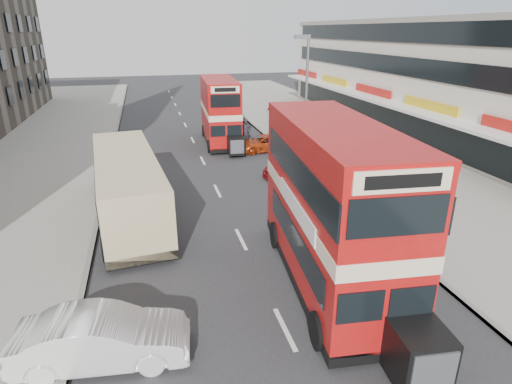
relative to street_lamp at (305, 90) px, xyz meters
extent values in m
plane|color=#28282B|center=(-6.52, -18.00, -4.78)|extent=(160.00, 160.00, 0.00)
cube|color=#28282B|center=(-6.52, 2.00, -4.78)|extent=(12.00, 90.00, 0.01)
cube|color=gray|center=(5.48, 2.00, -4.71)|extent=(12.00, 90.00, 0.15)
cube|color=gray|center=(-18.52, 2.00, -4.71)|extent=(12.00, 90.00, 0.15)
cube|color=gray|center=(-12.62, 2.00, -4.71)|extent=(0.20, 90.00, 0.16)
cube|color=gray|center=(-0.42, 2.00, -4.71)|extent=(0.20, 90.00, 0.16)
cube|color=beige|center=(13.48, 4.00, -0.28)|extent=(8.00, 46.00, 9.00)
cube|color=black|center=(9.43, 4.00, -3.18)|extent=(0.10, 44.00, 2.40)
cube|color=gray|center=(13.48, 4.00, 4.32)|extent=(8.20, 46.20, 0.40)
cube|color=white|center=(8.58, 4.00, -1.78)|extent=(1.80, 44.00, 0.20)
cylinder|color=slate|center=(0.08, 0.00, -0.78)|extent=(0.16, 0.16, 8.00)
cube|color=slate|center=(-0.32, 0.00, 3.22)|extent=(1.00, 0.20, 0.25)
cube|color=black|center=(-4.23, -13.82, -4.41)|extent=(3.54, 8.88, 0.38)
cube|color=#9B0E0E|center=(-4.23, -13.82, -3.11)|extent=(3.52, 8.88, 2.38)
cube|color=beige|center=(-4.23, -13.82, -1.75)|extent=(3.57, 8.92, 0.49)
cube|color=#9B0E0E|center=(-4.23, -13.82, -0.45)|extent=(3.52, 8.88, 2.27)
cube|color=#9B0E0E|center=(-4.23, -13.82, 0.77)|extent=(3.54, 8.90, 0.27)
cube|color=black|center=(-4.03, -18.84, -3.81)|extent=(1.42, 1.42, 1.41)
cube|color=black|center=(-4.43, 6.68, -4.46)|extent=(2.82, 7.66, 0.33)
cube|color=#9B0E0E|center=(-4.43, 6.68, -3.33)|extent=(2.80, 7.66, 2.07)
cube|color=beige|center=(-4.43, 6.68, -2.15)|extent=(2.84, 7.70, 0.42)
cube|color=#9B0E0E|center=(-4.43, 6.68, -1.02)|extent=(2.80, 7.66, 1.98)
cube|color=#9B0E0E|center=(-4.43, 6.68, 0.04)|extent=(2.82, 7.68, 0.24)
cube|color=black|center=(-4.10, 2.32, -3.94)|extent=(1.19, 1.20, 1.22)
cube|color=black|center=(-11.12, -6.31, -4.36)|extent=(3.72, 10.74, 0.42)
cube|color=tan|center=(-11.12, -6.31, -3.15)|extent=(3.70, 10.74, 2.74)
imported|color=white|center=(-11.64, -16.00, -4.03)|extent=(4.71, 2.09, 1.50)
imported|color=maroon|center=(-1.41, -2.70, -4.17)|extent=(4.39, 2.15, 1.23)
imported|color=#BD3C12|center=(-1.83, 3.35, -4.19)|extent=(4.43, 2.38, 1.18)
imported|color=gray|center=(0.95, -4.33, -3.80)|extent=(0.74, 0.72, 1.67)
imported|color=gray|center=(1.58, 12.59, -3.67)|extent=(1.14, 0.49, 1.93)
imported|color=gray|center=(-2.97, 4.11, -4.34)|extent=(0.61, 1.70, 0.89)
imported|color=black|center=(-2.97, 4.11, -3.47)|extent=(0.71, 0.47, 1.92)
camera|label=1|loc=(-9.96, -25.76, 3.62)|focal=29.56mm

